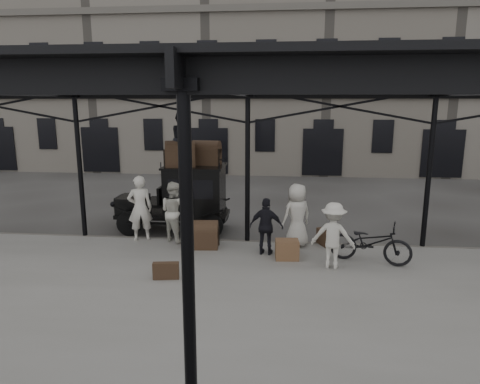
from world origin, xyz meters
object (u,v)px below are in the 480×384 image
object	(u,v)px
steamer_trunk_platform	(202,236)
taxi	(186,195)
porter_official	(266,227)
bicycle	(370,242)
steamer_trunk_roof_near	(180,156)
porter_left	(140,208)

from	to	relation	value
steamer_trunk_platform	taxi	bearing A→B (deg)	109.57
porter_official	steamer_trunk_platform	distance (m)	1.90
porter_official	bicycle	bearing A→B (deg)	-178.22
taxi	bicycle	size ratio (longest dim) A/B	1.79
bicycle	taxi	bearing A→B (deg)	79.71
porter_official	bicycle	xyz separation A→B (m)	(2.65, -0.34, -0.24)
steamer_trunk_roof_near	taxi	bearing A→B (deg)	58.78
bicycle	steamer_trunk_platform	distance (m)	4.52
taxi	bicycle	xyz separation A→B (m)	(5.36, -2.69, -0.52)
steamer_trunk_roof_near	porter_left	bearing A→B (deg)	-139.66
steamer_trunk_roof_near	porter_official	bearing A→B (deg)	-50.11
taxi	porter_left	xyz separation A→B (m)	(-1.02, -1.52, -0.08)
steamer_trunk_roof_near	steamer_trunk_platform	distance (m)	2.85
taxi	bicycle	distance (m)	6.02
porter_left	bicycle	world-z (taller)	porter_left
steamer_trunk_platform	bicycle	bearing A→B (deg)	-13.89
taxi	porter_official	size ratio (longest dim) A/B	2.36
porter_official	steamer_trunk_roof_near	size ratio (longest dim) A/B	1.68
porter_left	steamer_trunk_platform	size ratio (longest dim) A/B	2.18
porter_left	porter_official	bearing A→B (deg)	147.90
taxi	porter_official	bearing A→B (deg)	-40.89
porter_left	steamer_trunk_platform	xyz separation A→B (m)	(1.92, -0.47, -0.64)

